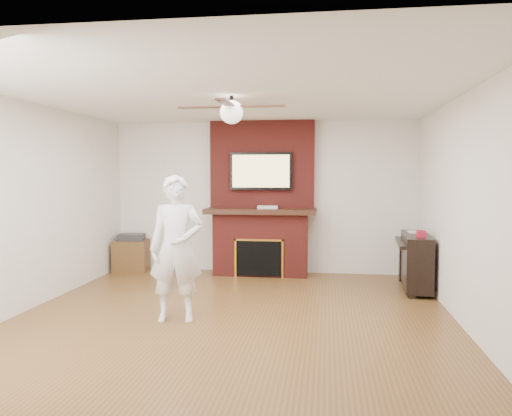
# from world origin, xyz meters

# --- Properties ---
(room_shell) EXTENTS (5.36, 5.86, 2.86)m
(room_shell) POSITION_xyz_m (0.00, 0.00, 1.25)
(room_shell) COLOR brown
(room_shell) RESTS_ON ground
(fireplace) EXTENTS (1.78, 0.64, 2.50)m
(fireplace) POSITION_xyz_m (0.00, 2.55, 1.00)
(fireplace) COLOR maroon
(fireplace) RESTS_ON ground
(tv) EXTENTS (1.00, 0.08, 0.60)m
(tv) POSITION_xyz_m (0.00, 2.50, 1.68)
(tv) COLOR black
(tv) RESTS_ON fireplace
(ceiling_fan) EXTENTS (1.21, 1.21, 0.31)m
(ceiling_fan) POSITION_xyz_m (-0.00, 0.00, 2.33)
(ceiling_fan) COLOR black
(ceiling_fan) RESTS_ON room_shell
(person) EXTENTS (0.66, 0.49, 1.63)m
(person) POSITION_xyz_m (-0.60, -0.16, 0.81)
(person) COLOR white
(person) RESTS_ON ground
(side_table) EXTENTS (0.62, 0.62, 0.63)m
(side_table) POSITION_xyz_m (-2.20, 2.48, 0.29)
(side_table) COLOR #4F3216
(side_table) RESTS_ON ground
(piano) EXTENTS (0.53, 1.23, 0.88)m
(piano) POSITION_xyz_m (2.31, 1.75, 0.42)
(piano) COLOR black
(piano) RESTS_ON ground
(cable_box) EXTENTS (0.33, 0.19, 0.05)m
(cable_box) POSITION_xyz_m (0.12, 2.45, 1.10)
(cable_box) COLOR silver
(cable_box) RESTS_ON fireplace
(candle_green) EXTENTS (0.07, 0.07, 0.08)m
(candle_green) POSITION_xyz_m (-0.08, 2.34, 0.04)
(candle_green) COLOR #5A8C38
(candle_green) RESTS_ON ground
(candle_cream) EXTENTS (0.08, 0.08, 0.11)m
(candle_cream) POSITION_xyz_m (0.18, 2.35, 0.06)
(candle_cream) COLOR #C3B39B
(candle_cream) RESTS_ON ground
(candle_blue) EXTENTS (0.06, 0.06, 0.07)m
(candle_blue) POSITION_xyz_m (0.28, 2.33, 0.04)
(candle_blue) COLOR teal
(candle_blue) RESTS_ON ground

